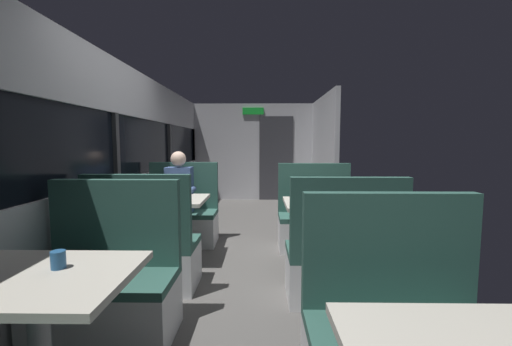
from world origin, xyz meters
TOP-DOWN VIEW (x-y plane):
  - ground_plane at (0.00, 0.00)m, footprint 3.30×9.20m
  - carriage_window_panel_left at (-1.45, 0.00)m, footprint 0.09×8.48m
  - carriage_end_bulkhead at (0.06, 4.19)m, footprint 2.90×0.11m
  - carriage_aisle_panel_right at (1.45, 3.00)m, footprint 0.08×2.40m
  - dining_table_near_window at (-0.89, -2.09)m, footprint 0.90×0.70m
  - bench_near_window_facing_entry at (-0.89, -1.39)m, footprint 0.95×0.50m
  - dining_table_mid_window at (-0.89, 0.04)m, footprint 0.90×0.70m
  - bench_mid_window_facing_end at (-0.89, -0.66)m, footprint 0.95×0.50m
  - bench_mid_window_facing_entry at (-0.89, 0.74)m, footprint 0.95×0.50m
  - bench_front_aisle_facing_entry at (0.89, -1.99)m, footprint 0.95×0.50m
  - dining_table_rear_aisle at (0.89, -0.16)m, footprint 0.90×0.70m
  - bench_rear_aisle_facing_end at (0.89, -0.86)m, footprint 0.95×0.50m
  - bench_rear_aisle_facing_entry at (0.89, 0.54)m, footprint 0.95×0.50m
  - seated_passenger at (-0.89, 0.67)m, footprint 0.47×0.55m
  - coffee_cup_primary at (-0.83, -2.01)m, footprint 0.07×0.07m
  - coffee_cup_secondary at (-0.68, 0.09)m, footprint 0.07×0.07m

SIDE VIEW (x-z plane):
  - ground_plane at x=0.00m, z-range -0.02..0.00m
  - bench_near_window_facing_entry at x=-0.89m, z-range -0.22..0.88m
  - bench_mid_window_facing_end at x=-0.89m, z-range -0.22..0.88m
  - bench_mid_window_facing_entry at x=-0.89m, z-range -0.22..0.88m
  - bench_front_aisle_facing_entry at x=0.89m, z-range -0.22..0.88m
  - bench_rear_aisle_facing_end at x=0.89m, z-range -0.22..0.88m
  - bench_rear_aisle_facing_entry at x=0.89m, z-range -0.22..0.88m
  - seated_passenger at x=-0.89m, z-range -0.09..1.17m
  - dining_table_near_window at x=-0.89m, z-range 0.27..1.01m
  - dining_table_mid_window at x=-0.89m, z-range 0.27..1.01m
  - dining_table_rear_aisle at x=0.89m, z-range 0.27..1.01m
  - coffee_cup_primary at x=-0.83m, z-range 0.74..0.83m
  - coffee_cup_secondary at x=-0.68m, z-range 0.74..0.83m
  - carriage_window_panel_left at x=-1.45m, z-range -0.04..2.26m
  - carriage_end_bulkhead at x=0.06m, z-range -0.01..2.29m
  - carriage_aisle_panel_right at x=1.45m, z-range 0.00..2.30m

